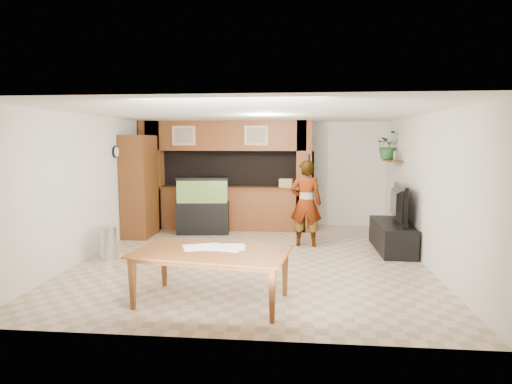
# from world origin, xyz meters

# --- Properties ---
(floor) EXTENTS (6.50, 6.50, 0.00)m
(floor) POSITION_xyz_m (0.00, 0.00, 0.00)
(floor) COLOR tan
(floor) RESTS_ON ground
(ceiling) EXTENTS (6.50, 6.50, 0.00)m
(ceiling) POSITION_xyz_m (0.00, 0.00, 2.60)
(ceiling) COLOR white
(ceiling) RESTS_ON wall_back
(wall_back) EXTENTS (6.00, 0.00, 6.00)m
(wall_back) POSITION_xyz_m (0.00, 3.25, 1.30)
(wall_back) COLOR silver
(wall_back) RESTS_ON floor
(wall_left) EXTENTS (0.00, 6.50, 6.50)m
(wall_left) POSITION_xyz_m (-3.00, 0.00, 1.30)
(wall_left) COLOR silver
(wall_left) RESTS_ON floor
(wall_right) EXTENTS (0.00, 6.50, 6.50)m
(wall_right) POSITION_xyz_m (3.00, 0.00, 1.30)
(wall_right) COLOR silver
(wall_right) RESTS_ON floor
(partition) EXTENTS (4.20, 0.99, 2.60)m
(partition) POSITION_xyz_m (-0.95, 2.64, 1.31)
(partition) COLOR brown
(partition) RESTS_ON floor
(wall_clock) EXTENTS (0.05, 0.25, 0.25)m
(wall_clock) POSITION_xyz_m (-2.97, 1.00, 1.90)
(wall_clock) COLOR black
(wall_clock) RESTS_ON wall_left
(wall_shelf) EXTENTS (0.25, 0.90, 0.04)m
(wall_shelf) POSITION_xyz_m (2.85, 1.95, 1.70)
(wall_shelf) COLOR brown
(wall_shelf) RESTS_ON wall_right
(pantry_cabinet) EXTENTS (0.56, 0.92, 2.25)m
(pantry_cabinet) POSITION_xyz_m (-2.70, 1.58, 1.13)
(pantry_cabinet) COLOR brown
(pantry_cabinet) RESTS_ON floor
(trash_can) EXTENTS (0.32, 0.32, 0.59)m
(trash_can) POSITION_xyz_m (-2.62, -0.32, 0.29)
(trash_can) COLOR #B2B2B7
(trash_can) RESTS_ON floor
(aquarium) EXTENTS (1.18, 0.44, 1.30)m
(aquarium) POSITION_xyz_m (-1.35, 1.95, 0.64)
(aquarium) COLOR black
(aquarium) RESTS_ON floor
(tv_stand) EXTENTS (0.60, 1.64, 0.55)m
(tv_stand) POSITION_xyz_m (2.65, 0.81, 0.27)
(tv_stand) COLOR black
(tv_stand) RESTS_ON floor
(television) EXTENTS (0.28, 1.32, 0.75)m
(television) POSITION_xyz_m (2.65, 0.81, 0.92)
(television) COLOR black
(television) RESTS_ON tv_stand
(photo_frame) EXTENTS (0.05, 0.15, 0.19)m
(photo_frame) POSITION_xyz_m (2.85, 1.76, 1.82)
(photo_frame) COLOR tan
(photo_frame) RESTS_ON wall_shelf
(potted_plant) EXTENTS (0.68, 0.63, 0.63)m
(potted_plant) POSITION_xyz_m (2.82, 2.28, 2.03)
(potted_plant) COLOR #26602D
(potted_plant) RESTS_ON wall_shelf
(person) EXTENTS (0.66, 0.45, 1.75)m
(person) POSITION_xyz_m (0.97, 1.00, 0.88)
(person) COLOR tan
(person) RESTS_ON floor
(microphone) EXTENTS (0.04, 0.10, 0.16)m
(microphone) POSITION_xyz_m (1.02, 0.84, 1.79)
(microphone) COLOR black
(microphone) RESTS_ON person
(dining_table) EXTENTS (2.12, 1.37, 0.70)m
(dining_table) POSITION_xyz_m (-0.32, -2.26, 0.35)
(dining_table) COLOR brown
(dining_table) RESTS_ON floor
(newspaper_a) EXTENTS (0.55, 0.43, 0.01)m
(newspaper_a) POSITION_xyz_m (-0.16, -2.02, 0.70)
(newspaper_a) COLOR silver
(newspaper_a) RESTS_ON dining_table
(newspaper_b) EXTENTS (0.59, 0.52, 0.01)m
(newspaper_b) POSITION_xyz_m (-0.48, -2.05, 0.70)
(newspaper_b) COLOR silver
(newspaper_b) RESTS_ON dining_table
(newspaper_c) EXTENTS (0.56, 0.46, 0.01)m
(newspaper_c) POSITION_xyz_m (-0.17, -2.06, 0.70)
(newspaper_c) COLOR silver
(newspaper_c) RESTS_ON dining_table
(counter_box) EXTENTS (0.35, 0.28, 0.20)m
(counter_box) POSITION_xyz_m (0.54, 2.45, 1.14)
(counter_box) COLOR tan
(counter_box) RESTS_ON partition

